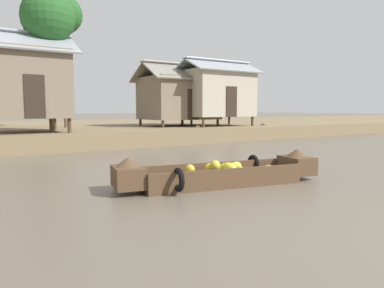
% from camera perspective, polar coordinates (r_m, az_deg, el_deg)
% --- Properties ---
extents(ground_plane, '(300.00, 300.00, 0.00)m').
position_cam_1_polar(ground_plane, '(12.28, -4.80, -2.88)').
color(ground_plane, '#665B4C').
extents(riverbank_strip, '(160.00, 20.00, 0.78)m').
position_cam_1_polar(riverbank_strip, '(25.77, -19.99, 2.11)').
color(riverbank_strip, '#7F6B4C').
rests_on(riverbank_strip, ground).
extents(banana_boat, '(5.17, 1.88, 0.78)m').
position_cam_1_polar(banana_boat, '(8.54, 4.76, -4.71)').
color(banana_boat, brown).
rests_on(banana_boat, ground).
extents(fishing_skiff_distant, '(5.49, 1.42, 0.95)m').
position_cam_1_polar(fishing_skiff_distant, '(21.68, 6.50, 1.65)').
color(fishing_skiff_distant, brown).
rests_on(fishing_skiff_distant, ground).
extents(stilt_house_left, '(3.89, 3.86, 4.48)m').
position_cam_1_polar(stilt_house_left, '(17.62, -25.01, 8.93)').
color(stilt_house_left, '#4C3826').
rests_on(stilt_house_left, riverbank_strip).
extents(stilt_house_mid_left, '(4.99, 3.93, 3.93)m').
position_cam_1_polar(stilt_house_mid_left, '(22.39, -2.19, 7.53)').
color(stilt_house_mid_left, '#4C3826').
rests_on(stilt_house_mid_left, riverbank_strip).
extents(stilt_house_mid_right, '(4.86, 3.21, 4.11)m').
position_cam_1_polar(stilt_house_mid_right, '(22.28, 4.16, 8.28)').
color(stilt_house_mid_right, '#4C3826').
rests_on(stilt_house_mid_right, riverbank_strip).
extents(palm_tree_mid, '(2.39, 2.39, 6.38)m').
position_cam_1_polar(palm_tree_mid, '(18.17, -22.25, 18.26)').
color(palm_tree_mid, brown).
rests_on(palm_tree_mid, riverbank_strip).
extents(palm_tree_far, '(2.16, 2.16, 7.39)m').
position_cam_1_polar(palm_tree_far, '(22.09, -20.18, 18.81)').
color(palm_tree_far, brown).
rests_on(palm_tree_far, riverbank_strip).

